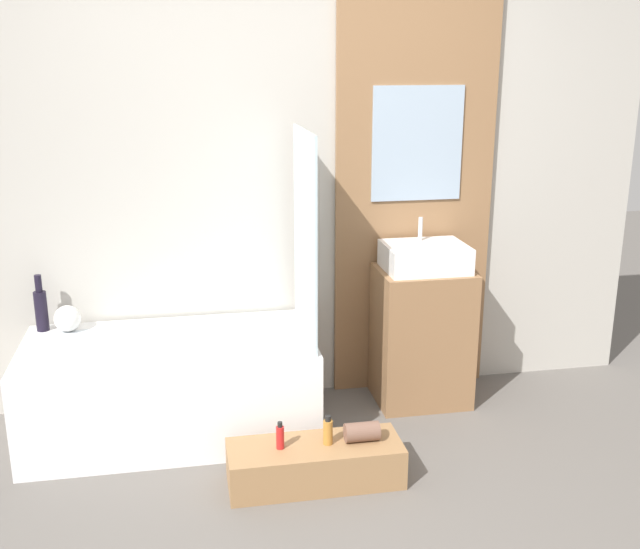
{
  "coord_description": "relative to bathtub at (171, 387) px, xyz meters",
  "views": [
    {
      "loc": [
        -0.54,
        -2.46,
        1.91
      ],
      "look_at": [
        0.06,
        0.7,
        0.96
      ],
      "focal_mm": 42.0,
      "sensor_mm": 36.0,
      "label": 1
    }
  ],
  "objects": [
    {
      "name": "wall_tiled_back",
      "position": [
        0.64,
        0.42,
        1.04
      ],
      "size": [
        4.2,
        0.06,
        2.6
      ],
      "primitive_type": "cube",
      "color": "#B7B2A8",
      "rests_on": "ground_plane"
    },
    {
      "name": "bathtub",
      "position": [
        0.0,
        0.0,
        0.0
      ],
      "size": [
        1.47,
        0.73,
        0.51
      ],
      "color": "white",
      "rests_on": "ground_plane"
    },
    {
      "name": "vase_round_light",
      "position": [
        -0.52,
        0.25,
        0.32
      ],
      "size": [
        0.14,
        0.14,
        0.14
      ],
      "primitive_type": "sphere",
      "color": "silver",
      "rests_on": "bathtub"
    },
    {
      "name": "wooden_step_bench",
      "position": [
        0.65,
        -0.61,
        -0.16
      ],
      "size": [
        0.8,
        0.29,
        0.19
      ],
      "primitive_type": "cube",
      "color": "#997047",
      "rests_on": "ground_plane"
    },
    {
      "name": "glass_shower_screen",
      "position": [
        0.7,
        -0.03,
        0.78
      ],
      "size": [
        0.01,
        0.63,
        1.05
      ],
      "primitive_type": "cube",
      "color": "silver",
      "rests_on": "bathtub"
    },
    {
      "name": "bottle_soap_primary",
      "position": [
        0.49,
        -0.61,
        -0.01
      ],
      "size": [
        0.04,
        0.04,
        0.13
      ],
      "color": "red",
      "rests_on": "wooden_step_bench"
    },
    {
      "name": "towel_roll",
      "position": [
        0.87,
        -0.61,
        -0.02
      ],
      "size": [
        0.16,
        0.09,
        0.09
      ],
      "primitive_type": "cylinder",
      "rotation": [
        0.0,
        1.57,
        0.0
      ],
      "color": "brown",
      "rests_on": "wooden_step_bench"
    },
    {
      "name": "wall_wood_accent",
      "position": [
        1.4,
        0.37,
        1.05
      ],
      "size": [
        0.91,
        0.04,
        2.6
      ],
      "color": "#8E6642",
      "rests_on": "ground_plane"
    },
    {
      "name": "sink",
      "position": [
        1.4,
        0.14,
        0.59
      ],
      "size": [
        0.44,
        0.35,
        0.27
      ],
      "color": "white",
      "rests_on": "vanity_cabinet"
    },
    {
      "name": "bottle_soap_secondary",
      "position": [
        0.71,
        -0.61,
        -0.0
      ],
      "size": [
        0.04,
        0.04,
        0.14
      ],
      "color": "#B2752D",
      "rests_on": "wooden_step_bench"
    },
    {
      "name": "vase_tall_dark",
      "position": [
        -0.65,
        0.28,
        0.38
      ],
      "size": [
        0.07,
        0.07,
        0.3
      ],
      "color": "black",
      "rests_on": "bathtub"
    },
    {
      "name": "vanity_cabinet",
      "position": [
        1.4,
        0.14,
        0.13
      ],
      "size": [
        0.51,
        0.41,
        0.78
      ],
      "primitive_type": "cube",
      "color": "#8E6642",
      "rests_on": "ground_plane"
    }
  ]
}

